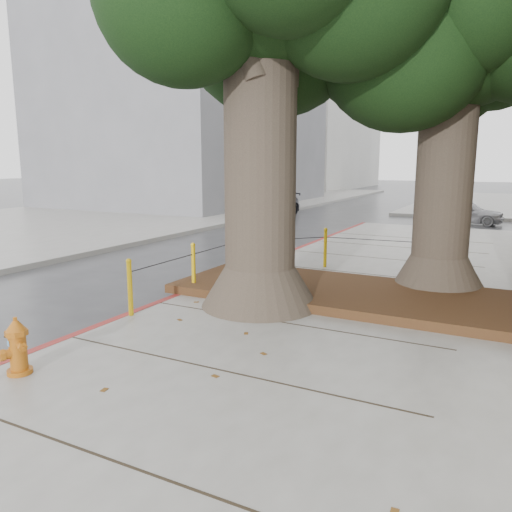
% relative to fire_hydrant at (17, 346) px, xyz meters
% --- Properties ---
extents(ground, '(140.00, 140.00, 0.00)m').
position_rel_fire_hydrant_xyz_m(ground, '(1.51, 1.18, -0.49)').
color(ground, '#28282B').
rests_on(ground, ground).
extents(sidewalk_opposite, '(14.00, 60.00, 0.15)m').
position_rel_fire_hydrant_xyz_m(sidewalk_opposite, '(-12.49, 11.18, -0.41)').
color(sidewalk_opposite, slate).
rests_on(sidewalk_opposite, ground).
extents(curb_red, '(0.14, 26.00, 0.16)m').
position_rel_fire_hydrant_xyz_m(curb_red, '(-0.49, 3.68, -0.41)').
color(curb_red, maroon).
rests_on(curb_red, ground).
extents(planter_bed, '(6.40, 2.60, 0.16)m').
position_rel_fire_hydrant_xyz_m(planter_bed, '(2.41, 5.08, -0.26)').
color(planter_bed, black).
rests_on(planter_bed, sidewalk_main).
extents(building_far_grey, '(12.00, 16.00, 12.00)m').
position_rel_fire_hydrant_xyz_m(building_far_grey, '(-13.49, 23.18, 5.51)').
color(building_far_grey, slate).
rests_on(building_far_grey, ground).
extents(building_far_white, '(12.00, 18.00, 15.00)m').
position_rel_fire_hydrant_xyz_m(building_far_white, '(-15.49, 46.18, 7.01)').
color(building_far_white, silver).
rests_on(building_far_white, ground).
extents(tree_far, '(4.50, 3.80, 7.17)m').
position_rel_fire_hydrant_xyz_m(tree_far, '(4.15, 6.50, 4.53)').
color(tree_far, '#4C3F33').
rests_on(tree_far, sidewalk_main).
extents(bollard_ring, '(3.79, 5.39, 0.95)m').
position_rel_fire_hydrant_xyz_m(bollard_ring, '(0.65, 5.56, 0.18)').
color(bollard_ring, gold).
rests_on(bollard_ring, sidewalk_main).
extents(fire_hydrant, '(0.37, 0.37, 0.69)m').
position_rel_fire_hydrant_xyz_m(fire_hydrant, '(0.00, 0.00, 0.00)').
color(fire_hydrant, '#AF5B12').
rests_on(fire_hydrant, sidewalk_main).
extents(car_silver, '(3.21, 1.48, 1.07)m').
position_rel_fire_hydrant_xyz_m(car_silver, '(3.10, 19.36, 0.05)').
color(car_silver, '#949498').
rests_on(car_silver, ground).
extents(car_dark, '(1.54, 3.74, 1.08)m').
position_rel_fire_hydrant_xyz_m(car_dark, '(-5.55, 18.67, 0.05)').
color(car_dark, black).
rests_on(car_dark, ground).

